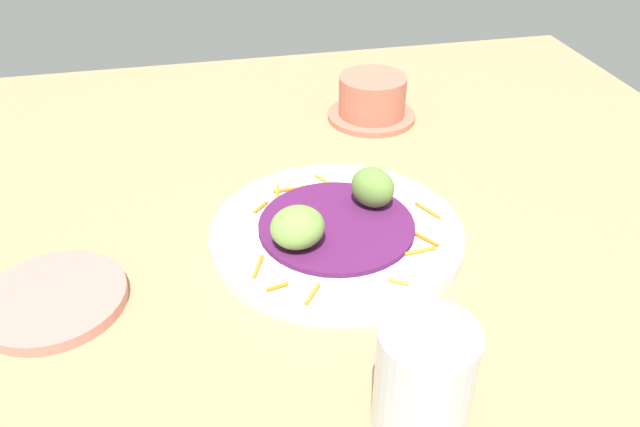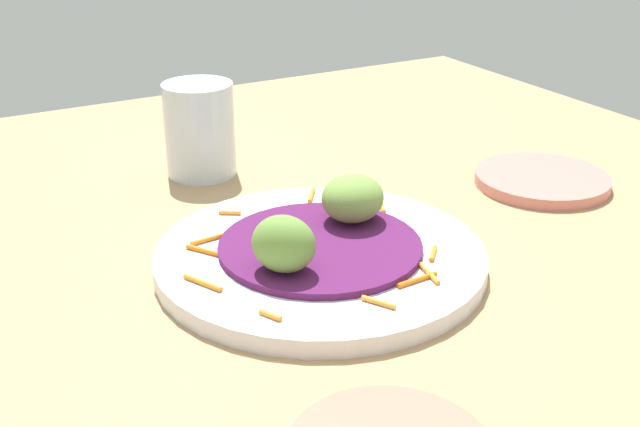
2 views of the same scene
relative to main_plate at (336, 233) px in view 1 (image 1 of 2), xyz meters
The scene contains 9 objects.
table_surface 1.85cm from the main_plate, behind, with size 110.00×110.00×2.00cm, color tan.
main_plate is the anchor object (origin of this frame).
cabbage_bed 1.03cm from the main_plate, behind, with size 16.55×16.55×0.59cm, color #51194C.
carrot_garnish 0.99cm from the main_plate, 136.05° to the left, with size 21.25×22.06×0.40cm.
guac_scoop_left 6.40cm from the main_plate, 150.21° to the right, with size 4.96×4.01×4.42cm, color olive.
guac_scoop_center 6.30cm from the main_plate, 29.79° to the left, with size 5.18×5.54×4.06cm, color #759E47.
side_plate_small 28.55cm from the main_plate, ahead, with size 13.48×13.48×1.15cm, color tan.
terracotta_bowl 29.87cm from the main_plate, 113.30° to the right, with size 12.62×12.62×6.38cm.
water_glass 24.63cm from the main_plate, 91.72° to the left, with size 7.22×7.22×9.68cm, color silver.
Camera 1 is at (13.88, 52.76, 42.68)cm, focal length 35.54 mm.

